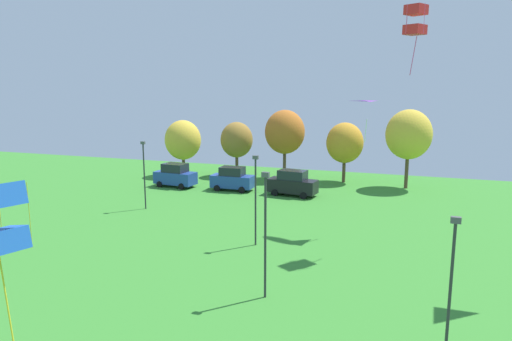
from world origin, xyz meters
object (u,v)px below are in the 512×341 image
at_px(kite_flying_2, 370,112).
at_px(light_post_3, 265,228).
at_px(treeline_tree_2, 285,132).
at_px(treeline_tree_3, 345,143).
at_px(light_post_2, 144,171).
at_px(treeline_tree_1, 237,140).
at_px(treeline_tree_0, 183,140).
at_px(light_post_0, 451,278).
at_px(parked_car_leftmost, 175,175).
at_px(treeline_tree_4, 409,135).
at_px(parked_car_third_from_left, 292,183).
at_px(kite_flying_3, 415,20).
at_px(light_post_1, 256,195).
at_px(parked_car_second_from_left, 232,179).

height_order(kite_flying_2, light_post_3, kite_flying_2).
xyz_separation_m(treeline_tree_2, treeline_tree_3, (6.69, 0.42, -1.02)).
height_order(light_post_2, treeline_tree_1, treeline_tree_1).
bearing_deg(light_post_2, treeline_tree_1, 84.12).
relative_size(light_post_2, treeline_tree_0, 0.89).
relative_size(light_post_0, light_post_2, 0.95).
bearing_deg(treeline_tree_1, light_post_2, -95.88).
relative_size(parked_car_leftmost, treeline_tree_4, 0.56).
height_order(parked_car_third_from_left, treeline_tree_3, treeline_tree_3).
bearing_deg(kite_flying_3, light_post_1, -158.91).
distance_m(kite_flying_2, parked_car_third_from_left, 14.69).
xyz_separation_m(parked_car_third_from_left, treeline_tree_4, (10.28, 7.17, 4.36)).
bearing_deg(light_post_3, treeline_tree_3, 91.29).
bearing_deg(light_post_3, kite_flying_3, 59.90).
height_order(parked_car_leftmost, light_post_1, light_post_1).
relative_size(light_post_1, treeline_tree_0, 0.91).
height_order(light_post_0, treeline_tree_1, treeline_tree_1).
relative_size(parked_car_third_from_left, treeline_tree_3, 0.74).
relative_size(parked_car_second_from_left, treeline_tree_0, 0.66).
bearing_deg(light_post_1, treeline_tree_3, 84.17).
bearing_deg(light_post_1, light_post_0, -40.69).
bearing_deg(light_post_2, treeline_tree_0, 106.15).
distance_m(kite_flying_3, treeline_tree_2, 24.83).
bearing_deg(treeline_tree_4, treeline_tree_1, 177.94).
bearing_deg(light_post_2, light_post_3, -40.23).
relative_size(parked_car_second_from_left, parked_car_third_from_left, 0.88).
relative_size(light_post_0, light_post_1, 0.93).
height_order(parked_car_second_from_left, parked_car_third_from_left, parked_car_third_from_left).
xyz_separation_m(kite_flying_2, light_post_2, (-18.57, 0.87, -5.33)).
bearing_deg(treeline_tree_3, light_post_2, -129.86).
xyz_separation_m(light_post_1, treeline_tree_3, (2.32, 22.76, 0.98)).
height_order(kite_flying_2, treeline_tree_4, kite_flying_2).
distance_m(kite_flying_2, light_post_3, 13.35).
relative_size(treeline_tree_3, treeline_tree_4, 0.81).
xyz_separation_m(parked_car_third_from_left, light_post_0, (12.51, -24.18, 1.95)).
distance_m(kite_flying_2, light_post_1, 9.65).
bearing_deg(parked_car_second_from_left, kite_flying_2, -36.59).
xyz_separation_m(parked_car_second_from_left, treeline_tree_4, (16.62, 6.97, 4.39)).
xyz_separation_m(kite_flying_3, treeline_tree_4, (-0.24, 18.24, -8.74)).
bearing_deg(parked_car_third_from_left, light_post_1, -77.93).
xyz_separation_m(light_post_1, treeline_tree_2, (-4.37, 22.34, 1.99)).
height_order(parked_car_third_from_left, light_post_0, light_post_0).
xyz_separation_m(light_post_3, treeline_tree_2, (-7.36, 29.42, 1.83)).
bearing_deg(treeline_tree_0, parked_car_second_from_left, -33.64).
height_order(parked_car_second_from_left, light_post_2, light_post_2).
height_order(kite_flying_3, treeline_tree_0, kite_flying_3).
height_order(kite_flying_2, treeline_tree_3, kite_flying_2).
height_order(light_post_1, light_post_2, light_post_1).
height_order(treeline_tree_1, treeline_tree_3, treeline_tree_3).
distance_m(parked_car_second_from_left, light_post_3, 24.47).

